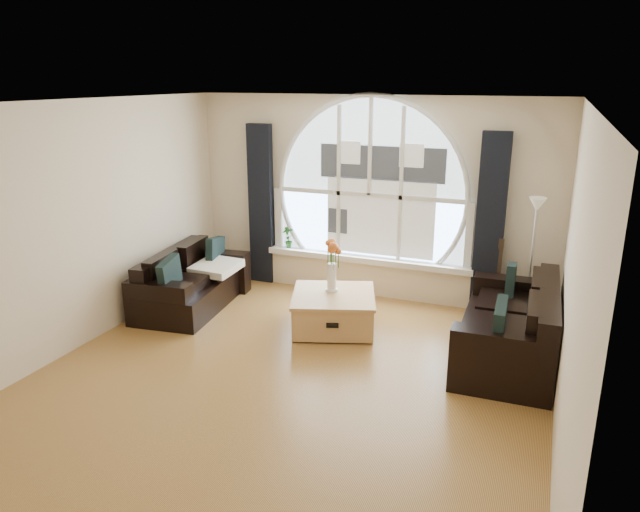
{
  "coord_description": "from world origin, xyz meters",
  "views": [
    {
      "loc": [
        2.26,
        -4.8,
        2.92
      ],
      "look_at": [
        0.0,
        0.9,
        1.05
      ],
      "focal_mm": 33.11,
      "sensor_mm": 36.0,
      "label": 1
    }
  ],
  "objects_px": {
    "sofa_right": "(508,324)",
    "sofa_left": "(192,278)",
    "vase_flowers": "(332,260)",
    "guitar": "(499,278)",
    "potted_plant": "(288,236)",
    "coffee_chest": "(333,309)",
    "floor_lamp": "(531,264)"
  },
  "relations": [
    {
      "from": "coffee_chest",
      "to": "guitar",
      "type": "distance_m",
      "value": 2.1
    },
    {
      "from": "sofa_right",
      "to": "vase_flowers",
      "type": "bearing_deg",
      "value": 174.07
    },
    {
      "from": "sofa_right",
      "to": "guitar",
      "type": "bearing_deg",
      "value": 99.8
    },
    {
      "from": "vase_flowers",
      "to": "sofa_right",
      "type": "bearing_deg",
      "value": -4.78
    },
    {
      "from": "sofa_left",
      "to": "potted_plant",
      "type": "xyz_separation_m",
      "value": [
        0.79,
        1.31,
        0.32
      ]
    },
    {
      "from": "potted_plant",
      "to": "sofa_left",
      "type": "bearing_deg",
      "value": -121.21
    },
    {
      "from": "coffee_chest",
      "to": "potted_plant",
      "type": "distance_m",
      "value": 1.79
    },
    {
      "from": "potted_plant",
      "to": "sofa_right",
      "type": "bearing_deg",
      "value": -22.89
    },
    {
      "from": "sofa_right",
      "to": "guitar",
      "type": "height_order",
      "value": "guitar"
    },
    {
      "from": "vase_flowers",
      "to": "guitar",
      "type": "bearing_deg",
      "value": 27.02
    },
    {
      "from": "vase_flowers",
      "to": "guitar",
      "type": "distance_m",
      "value": 2.1
    },
    {
      "from": "sofa_left",
      "to": "vase_flowers",
      "type": "relative_size",
      "value": 2.36
    },
    {
      "from": "sofa_right",
      "to": "potted_plant",
      "type": "xyz_separation_m",
      "value": [
        -3.18,
        1.34,
        0.32
      ]
    },
    {
      "from": "floor_lamp",
      "to": "guitar",
      "type": "xyz_separation_m",
      "value": [
        -0.36,
        0.15,
        -0.27
      ]
    },
    {
      "from": "sofa_right",
      "to": "coffee_chest",
      "type": "distance_m",
      "value": 2.02
    },
    {
      "from": "floor_lamp",
      "to": "potted_plant",
      "type": "xyz_separation_m",
      "value": [
        -3.32,
        0.38,
        -0.08
      ]
    },
    {
      "from": "vase_flowers",
      "to": "coffee_chest",
      "type": "bearing_deg",
      "value": -57.82
    },
    {
      "from": "sofa_right",
      "to": "sofa_left",
      "type": "bearing_deg",
      "value": 178.32
    },
    {
      "from": "floor_lamp",
      "to": "potted_plant",
      "type": "height_order",
      "value": "floor_lamp"
    },
    {
      "from": "vase_flowers",
      "to": "guitar",
      "type": "xyz_separation_m",
      "value": [
        1.86,
        0.95,
        -0.3
      ]
    },
    {
      "from": "sofa_right",
      "to": "potted_plant",
      "type": "height_order",
      "value": "potted_plant"
    },
    {
      "from": "floor_lamp",
      "to": "coffee_chest",
      "type": "bearing_deg",
      "value": -157.54
    },
    {
      "from": "coffee_chest",
      "to": "guitar",
      "type": "height_order",
      "value": "guitar"
    },
    {
      "from": "sofa_left",
      "to": "sofa_right",
      "type": "bearing_deg",
      "value": -7.5
    },
    {
      "from": "sofa_right",
      "to": "floor_lamp",
      "type": "relative_size",
      "value": 1.18
    },
    {
      "from": "guitar",
      "to": "potted_plant",
      "type": "relative_size",
      "value": 3.2
    },
    {
      "from": "vase_flowers",
      "to": "guitar",
      "type": "height_order",
      "value": "vase_flowers"
    },
    {
      "from": "vase_flowers",
      "to": "floor_lamp",
      "type": "height_order",
      "value": "floor_lamp"
    },
    {
      "from": "sofa_left",
      "to": "vase_flowers",
      "type": "bearing_deg",
      "value": -2.87
    },
    {
      "from": "guitar",
      "to": "sofa_left",
      "type": "bearing_deg",
      "value": -162.04
    },
    {
      "from": "potted_plant",
      "to": "vase_flowers",
      "type": "bearing_deg",
      "value": -46.49
    },
    {
      "from": "sofa_right",
      "to": "vase_flowers",
      "type": "xyz_separation_m",
      "value": [
        -2.07,
        0.17,
        0.43
      ]
    }
  ]
}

